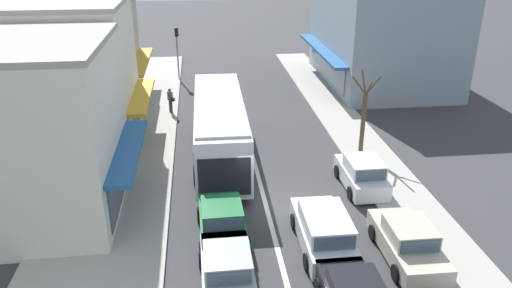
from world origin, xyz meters
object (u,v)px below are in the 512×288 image
sedan_adjacent_lane_trail (222,222)px  sedan_behind_bus_mid (227,272)px  parked_hatchback_kerb_second (362,174)px  pedestrian_with_handbag_near (170,99)px  wagon_queue_gap_filler (324,231)px  parked_sedan_kerb_front (408,242)px  city_bus (220,124)px  street_tree_right (364,116)px  traffic_light_downstreet (177,45)px

sedan_adjacent_lane_trail → sedan_behind_bus_mid: bearing=-89.8°
sedan_behind_bus_mid → parked_hatchback_kerb_second: (6.70, 6.44, 0.05)m
parked_hatchback_kerb_second → pedestrian_with_handbag_near: bearing=129.3°
wagon_queue_gap_filler → parked_hatchback_kerb_second: (2.93, 4.52, -0.04)m
parked_sedan_kerb_front → city_bus: bearing=123.4°
sedan_adjacent_lane_trail → parked_hatchback_kerb_second: bearing=26.3°
city_bus → pedestrian_with_handbag_near: bearing=111.9°
sedan_adjacent_lane_trail → street_tree_right: bearing=42.3°
parked_sedan_kerb_front → pedestrian_with_handbag_near: size_ratio=2.59×
city_bus → street_tree_right: (7.61, -0.28, 0.23)m
sedan_adjacent_lane_trail → traffic_light_downstreet: bearing=95.6°
city_bus → wagon_queue_gap_filler: (3.47, -8.69, -1.14)m
city_bus → pedestrian_with_handbag_near: 7.75m
wagon_queue_gap_filler → parked_hatchback_kerb_second: wagon_queue_gap_filler is taller
city_bus → pedestrian_with_handbag_near: size_ratio=6.68×
city_bus → street_tree_right: 7.62m
sedan_behind_bus_mid → parked_hatchback_kerb_second: 9.29m
traffic_light_downstreet → sedan_behind_bus_mid: bearing=-85.0°
wagon_queue_gap_filler → traffic_light_downstreet: size_ratio=1.08×
parked_hatchback_kerb_second → street_tree_right: bearing=72.7°
parked_hatchback_kerb_second → traffic_light_downstreet: size_ratio=0.88×
sedan_adjacent_lane_trail → traffic_light_downstreet: 23.02m
parked_sedan_kerb_front → traffic_light_downstreet: traffic_light_downstreet is taller
sedan_behind_bus_mid → parked_sedan_kerb_front: size_ratio=1.00×
traffic_light_downstreet → street_tree_right: (10.17, -15.60, -0.75)m
traffic_light_downstreet → street_tree_right: 18.63m
sedan_behind_bus_mid → sedan_adjacent_lane_trail: (-0.01, 3.12, 0.00)m
wagon_queue_gap_filler → sedan_adjacent_lane_trail: (-3.78, 1.20, -0.08)m
city_bus → wagon_queue_gap_filler: size_ratio=2.41×
sedan_behind_bus_mid → pedestrian_with_handbag_near: pedestrian_with_handbag_near is taller
city_bus → traffic_light_downstreet: bearing=99.5°
street_tree_right → sedan_behind_bus_mid: bearing=-127.4°
sedan_adjacent_lane_trail → pedestrian_with_handbag_near: size_ratio=2.60×
city_bus → wagon_queue_gap_filler: city_bus is taller
wagon_queue_gap_filler → pedestrian_with_handbag_near: pedestrian_with_handbag_near is taller
sedan_behind_bus_mid → parked_hatchback_kerb_second: size_ratio=1.14×
parked_sedan_kerb_front → street_tree_right: street_tree_right is taller
sedan_adjacent_lane_trail → traffic_light_downstreet: size_ratio=1.01×
city_bus → sedan_adjacent_lane_trail: bearing=-92.4°
sedan_adjacent_lane_trail → street_tree_right: 10.81m
wagon_queue_gap_filler → traffic_light_downstreet: traffic_light_downstreet is taller
city_bus → sedan_behind_bus_mid: city_bus is taller
parked_hatchback_kerb_second → street_tree_right: 4.31m
sedan_adjacent_lane_trail → street_tree_right: size_ratio=0.96×
sedan_adjacent_lane_trail → parked_hatchback_kerb_second: 7.48m
sedan_adjacent_lane_trail → parked_sedan_kerb_front: same height
wagon_queue_gap_filler → parked_sedan_kerb_front: wagon_queue_gap_filler is taller
city_bus → traffic_light_downstreet: 15.56m
sedan_behind_bus_mid → wagon_queue_gap_filler: bearing=27.0°
parked_sedan_kerb_front → parked_hatchback_kerb_second: 5.50m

